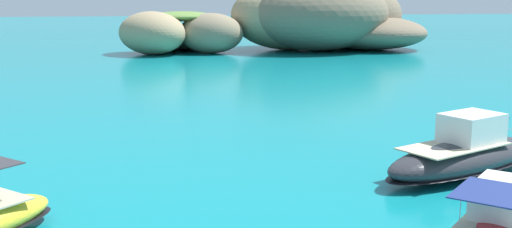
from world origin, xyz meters
name	(u,v)px	position (x,y,z in m)	size (l,w,h in m)	color
islet_large	(325,18)	(22.30, 77.49, 4.54)	(33.51, 23.93, 10.34)	#756651
islet_small	(178,34)	(0.85, 75.38, 2.53)	(19.54, 18.54, 5.73)	#84755B
motorboat_charcoal	(464,155)	(12.20, 14.01, 0.97)	(10.12, 6.96, 2.89)	#2D2D33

